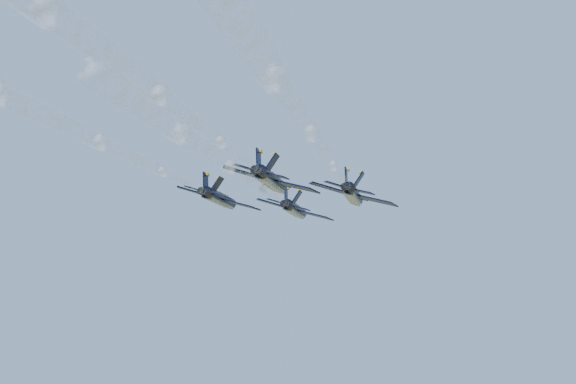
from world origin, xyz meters
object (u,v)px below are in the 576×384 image
(jet_slot, at_px, (272,181))
(jet_right, at_px, (353,195))
(jet_lead, at_px, (295,210))
(jet_left, at_px, (220,199))

(jet_slot, bearing_deg, jet_right, 53.18)
(jet_lead, height_order, jet_left, same)
(jet_right, relative_size, jet_slot, 1.00)
(jet_right, bearing_deg, jet_lead, 130.43)
(jet_left, distance_m, jet_right, 20.74)
(jet_left, height_order, jet_slot, same)
(jet_lead, xyz_separation_m, jet_slot, (4.44, -25.84, 0.00))
(jet_left, bearing_deg, jet_right, 0.43)
(jet_left, relative_size, jet_slot, 1.00)
(jet_lead, bearing_deg, jet_right, -49.57)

